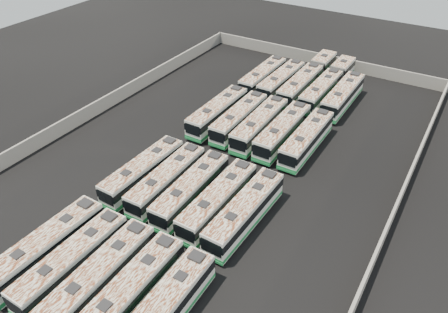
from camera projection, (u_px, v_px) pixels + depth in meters
ground at (219, 159)px, 57.36m from camera, size 140.00×140.00×0.00m
perimeter_wall at (219, 152)px, 56.73m from camera, size 45.20×73.20×2.20m
bus_front_far_left at (47, 247)px, 42.12m from camera, size 2.95×12.83×3.60m
bus_front_left at (72, 262)px, 40.66m from camera, size 2.69×12.51×3.52m
bus_front_center at (100, 277)px, 39.10m from camera, size 3.00×12.91×3.62m
bus_front_right at (130, 293)px, 37.74m from camera, size 2.89×12.75×3.58m
bus_front_far_right at (163, 311)px, 36.31m from camera, size 2.87×12.57×3.53m
bus_midfront_far_left at (143, 171)px, 52.14m from camera, size 2.92×12.52×3.51m
bus_midfront_left at (167, 180)px, 50.77m from camera, size 2.86×12.46×3.50m
bus_midfront_center at (191, 190)px, 49.28m from camera, size 2.97×12.62×3.54m
bus_midfront_right at (218, 201)px, 47.74m from camera, size 2.74×12.69×3.57m
bus_midfront_far_right at (245, 212)px, 46.19m from camera, size 3.00×12.88×3.62m
bus_midback_far_left at (218, 112)px, 63.86m from camera, size 2.76×12.93×3.65m
bus_midback_left at (239, 118)px, 62.47m from camera, size 2.85×12.65×3.56m
bus_midback_center at (260, 125)px, 60.88m from camera, size 2.99×13.04×3.66m
bus_midback_right at (283, 131)px, 59.50m from camera, size 2.75×12.94×3.65m
bus_midback_far_right at (307, 139)px, 57.99m from camera, size 2.70×12.66×3.57m
bus_back_far_left at (263, 77)px, 73.96m from camera, size 2.69×12.62×3.56m
bus_back_left at (281, 81)px, 72.55m from camera, size 2.97×12.77×3.58m
bus_back_center at (308, 78)px, 73.43m from camera, size 2.83×20.15×3.65m
bus_back_right at (328, 84)px, 71.88m from camera, size 2.82×19.42×3.52m
bus_back_far_right at (343, 96)px, 68.08m from camera, size 2.76×12.95×3.65m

